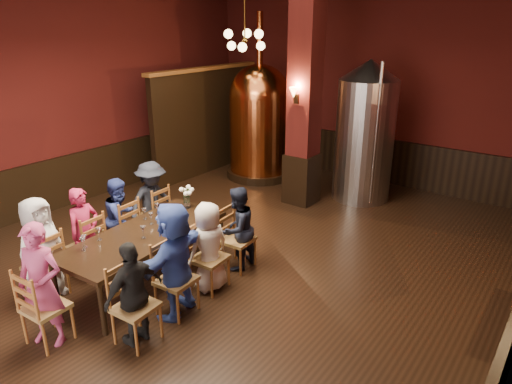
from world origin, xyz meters
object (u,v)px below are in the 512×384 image
Objects in this scene: person_0 at (41,249)px; steel_vessel at (365,132)px; person_1 at (85,233)px; rose_vase at (186,193)px; person_2 at (121,218)px; dining_table at (145,237)px; copper_kettle at (260,120)px.

steel_vessel is (1.80, 5.88, 0.69)m from person_0.
person_0 is 1.06× the size of person_1.
person_0 is at bearing 178.55° from person_1.
steel_vessel is at bearing 72.86° from rose_vase.
person_0 is 1.33m from person_2.
dining_table is at bearing -131.18° from person_2.
steel_vessel is at bearing -27.83° from person_0.
person_2 is at bearing -112.51° from steel_vessel.
copper_kettle reaches higher than dining_table.
person_0 is at bearing 160.03° from person_2.
dining_table is at bearing -80.50° from rose_vase.
rose_vase is (0.70, 0.72, 0.35)m from person_2.
person_1 is 1.56m from rose_vase.
person_0 reaches higher than dining_table.
person_2 is 1.07m from rose_vase.
person_1 is 0.47× the size of steel_vessel.
rose_vase is at bearing -107.14° from steel_vessel.
dining_table is 1.31m from person_0.
person_2 is at bearing -134.40° from rose_vase.
person_2 is 4.99m from steel_vessel.
copper_kettle is at bearing 2.23° from person_1.
person_2 is (-0.04, 0.66, -0.02)m from person_1.
dining_table is at bearing -101.90° from steel_vessel.
steel_vessel is 4.03m from rose_vase.
person_0 is 5.85m from copper_kettle.
copper_kettle is 1.31× the size of steel_vessel.
person_1 is (-0.83, -0.39, -0.02)m from dining_table.
dining_table is 0.67× the size of copper_kettle.
copper_kettle reaches higher than rose_vase.
person_1 is (-0.05, 0.67, -0.04)m from person_0.
dining_table is 4.98m from steel_vessel.
rose_vase is at bearing -30.93° from person_1.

